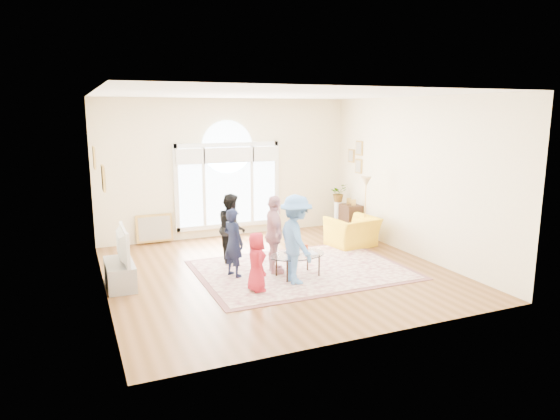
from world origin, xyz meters
name	(u,v)px	position (x,y,z in m)	size (l,w,h in m)	color
ground	(277,271)	(0.00, 0.00, 0.00)	(6.00, 6.00, 0.00)	brown
room_shell	(230,170)	(0.01, 2.83, 1.57)	(6.00, 6.00, 6.00)	beige
area_rug	(302,270)	(0.45, -0.12, 0.01)	(3.60, 2.60, 0.02)	beige
rug_border	(302,270)	(0.45, -0.12, 0.01)	(3.80, 2.80, 0.01)	brown
tv_console	(120,274)	(-2.75, 0.30, 0.21)	(0.45, 1.00, 0.42)	#93959B
television	(119,245)	(-2.74, 0.30, 0.72)	(0.17, 1.03, 0.59)	black
coffee_table	(298,255)	(0.21, -0.44, 0.40)	(1.11, 0.78, 0.54)	silver
armchair	(352,232)	(2.20, 0.97, 0.32)	(0.99, 0.87, 0.64)	yellow
side_cabinet	(351,219)	(2.78, 2.03, 0.35)	(0.40, 0.50, 0.70)	black
floor_lamp	(366,187)	(2.55, 1.04, 1.28)	(0.29, 0.29, 1.51)	black
plant_pedestal	(338,215)	(2.70, 2.50, 0.35)	(0.20, 0.20, 0.70)	white
potted_plant	(338,193)	(2.70, 2.50, 0.92)	(0.40, 0.35, 0.45)	#33722D
leaning_picture	(155,243)	(-1.75, 2.90, 0.00)	(0.80, 0.05, 0.62)	tan
child_red	(256,262)	(-0.72, -0.85, 0.51)	(0.48, 0.31, 0.98)	#B21C2C
child_navy	(233,242)	(-0.83, 0.02, 0.63)	(0.45, 0.29, 1.22)	#141A34
child_black	(232,227)	(-0.57, 0.93, 0.69)	(0.65, 0.50, 1.33)	black
child_pink	(274,235)	(-0.09, -0.09, 0.73)	(0.83, 0.35, 1.42)	#D1939A
child_blue	(296,239)	(0.04, -0.73, 0.78)	(0.98, 0.57, 1.52)	#5086D4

